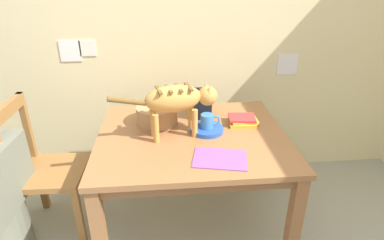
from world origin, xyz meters
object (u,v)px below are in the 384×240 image
at_px(book_stack, 242,120).
at_px(wooden_chair_near, 46,170).
at_px(magazine, 220,159).
at_px(dining_table, 192,146).
at_px(toaster, 201,103).
at_px(coffee_mug, 208,121).
at_px(wicker_basket, 157,114).
at_px(saucer_bowl, 207,129).
at_px(cat, 178,100).

distance_m(book_stack, wooden_chair_near, 1.36).
bearing_deg(wooden_chair_near, magazine, 72.33).
relative_size(dining_table, wooden_chair_near, 1.25).
xyz_separation_m(magazine, book_stack, (0.22, 0.42, 0.02)).
xyz_separation_m(magazine, toaster, (-0.03, 0.60, 0.08)).
height_order(coffee_mug, magazine, coffee_mug).
xyz_separation_m(dining_table, toaster, (0.09, 0.30, 0.17)).
xyz_separation_m(coffee_mug, magazine, (0.02, -0.33, -0.07)).
height_order(wicker_basket, toaster, toaster).
height_order(dining_table, coffee_mug, coffee_mug).
relative_size(saucer_bowl, wicker_basket, 0.77).
xyz_separation_m(coffee_mug, toaster, (-0.01, 0.27, 0.01)).
distance_m(cat, saucer_bowl, 0.29).
height_order(dining_table, book_stack, book_stack).
relative_size(wicker_basket, toaster, 1.38).
height_order(cat, magazine, cat).
bearing_deg(dining_table, coffee_mug, 17.55).
xyz_separation_m(book_stack, wooden_chair_near, (-1.32, -0.03, -0.30)).
xyz_separation_m(dining_table, magazine, (0.13, -0.30, 0.09)).
distance_m(cat, toaster, 0.38).
height_order(cat, wooden_chair_near, cat).
bearing_deg(book_stack, wooden_chair_near, -178.82).
height_order(magazine, wicker_basket, wicker_basket).
relative_size(magazine, book_stack, 1.50).
bearing_deg(dining_table, magazine, -67.24).
xyz_separation_m(saucer_bowl, magazine, (0.03, -0.33, -0.01)).
height_order(toaster, wooden_chair_near, wooden_chair_near).
bearing_deg(wicker_basket, coffee_mug, -26.71).
relative_size(cat, toaster, 3.23).
bearing_deg(cat, coffee_mug, 89.77).
xyz_separation_m(cat, wicker_basket, (-0.14, 0.20, -0.18)).
xyz_separation_m(saucer_bowl, wooden_chair_near, (-1.07, 0.06, -0.28)).
bearing_deg(magazine, coffee_mug, 106.42).
bearing_deg(book_stack, toaster, 144.82).
distance_m(saucer_bowl, wooden_chair_near, 1.11).
height_order(saucer_bowl, toaster, toaster).
bearing_deg(magazine, cat, 137.22).
relative_size(book_stack, wooden_chair_near, 0.21).
distance_m(wicker_basket, wooden_chair_near, 0.83).
bearing_deg(magazine, book_stack, 74.14).
relative_size(cat, wooden_chair_near, 0.69).
bearing_deg(wicker_basket, dining_table, -41.51).
distance_m(cat, coffee_mug, 0.25).
height_order(coffee_mug, toaster, toaster).
relative_size(dining_table, coffee_mug, 9.39).
distance_m(saucer_bowl, coffee_mug, 0.06).
xyz_separation_m(dining_table, wooden_chair_near, (-0.97, 0.09, -0.18)).
distance_m(dining_table, wicker_basket, 0.33).
bearing_deg(book_stack, saucer_bowl, -161.13).
xyz_separation_m(coffee_mug, wooden_chair_near, (-1.07, 0.06, -0.34)).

